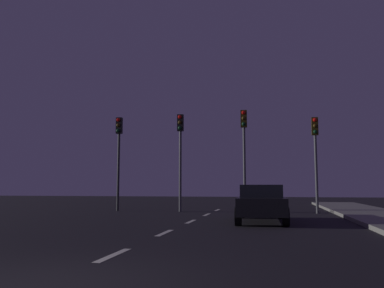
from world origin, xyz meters
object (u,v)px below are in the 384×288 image
object	(u,v)px
traffic_signal_center_left	(180,143)
car_stopped_ahead	(261,203)
traffic_signal_center_right	(244,141)
traffic_signal_far_left	(119,145)
traffic_signal_far_right	(315,146)

from	to	relation	value
traffic_signal_center_left	car_stopped_ahead	xyz separation A→B (m)	(4.37, -5.31, -2.90)
traffic_signal_center_right	car_stopped_ahead	size ratio (longest dim) A/B	1.18
traffic_signal_center_left	traffic_signal_center_right	xyz separation A→B (m)	(3.40, 0.00, 0.07)
traffic_signal_center_left	car_stopped_ahead	distance (m)	7.46
traffic_signal_far_left	car_stopped_ahead	distance (m)	9.91
traffic_signal_center_right	traffic_signal_far_right	xyz separation A→B (m)	(3.56, -0.00, -0.32)
traffic_signal_far_left	traffic_signal_far_right	bearing A→B (deg)	-0.00
traffic_signal_far_right	traffic_signal_far_left	bearing A→B (deg)	180.00
traffic_signal_far_left	car_stopped_ahead	world-z (taller)	traffic_signal_far_left
traffic_signal_center_left	traffic_signal_far_right	distance (m)	6.97
traffic_signal_far_right	car_stopped_ahead	bearing A→B (deg)	-116.05
traffic_signal_center_right	car_stopped_ahead	bearing A→B (deg)	-79.71
car_stopped_ahead	traffic_signal_far_right	bearing A→B (deg)	63.95
traffic_signal_center_left	traffic_signal_far_right	world-z (taller)	traffic_signal_center_left
traffic_signal_far_left	traffic_signal_center_right	bearing A→B (deg)	0.00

